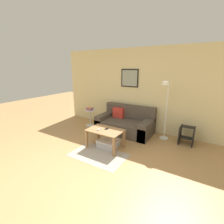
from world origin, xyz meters
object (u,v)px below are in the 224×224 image
at_px(couch, 125,124).
at_px(step_stool, 187,135).
at_px(floor_lamp, 165,103).
at_px(book_stack, 89,109).
at_px(remote_control, 99,129).
at_px(coffee_table, 105,133).
at_px(cell_phone, 107,129).
at_px(storage_bin, 108,143).
at_px(side_table, 90,116).

bearing_deg(couch, step_stool, 3.36).
xyz_separation_m(couch, floor_lamp, (1.17, -0.03, 0.79)).
xyz_separation_m(floor_lamp, book_stack, (-2.48, -0.10, -0.45)).
bearing_deg(remote_control, step_stool, 30.26).
xyz_separation_m(couch, coffee_table, (0.04, -1.20, 0.11)).
relative_size(coffee_table, floor_lamp, 0.53).
relative_size(cell_phone, step_stool, 0.30).
distance_m(couch, step_stool, 1.76).
xyz_separation_m(storage_bin, book_stack, (-1.41, 1.02, 0.51)).
bearing_deg(remote_control, storage_bin, 24.72).
relative_size(floor_lamp, side_table, 2.90).
height_order(coffee_table, remote_control, remote_control).
distance_m(remote_control, cell_phone, 0.20).
bearing_deg(book_stack, storage_bin, -35.88).
bearing_deg(side_table, couch, 5.43).
xyz_separation_m(side_table, step_stool, (3.05, 0.23, -0.09)).
bearing_deg(book_stack, couch, 5.76).
bearing_deg(storage_bin, coffee_table, -141.70).
bearing_deg(storage_bin, couch, 94.90).
bearing_deg(cell_phone, coffee_table, -85.98).
xyz_separation_m(coffee_table, cell_phone, (-0.00, 0.08, 0.10)).
height_order(storage_bin, side_table, side_table).
distance_m(couch, side_table, 1.30).
bearing_deg(cell_phone, storage_bin, -24.89).
bearing_deg(storage_bin, side_table, 143.57).
height_order(floor_lamp, step_stool, floor_lamp).
relative_size(coffee_table, cell_phone, 6.25).
xyz_separation_m(couch, side_table, (-1.29, -0.12, 0.07)).
relative_size(side_table, remote_control, 3.77).
relative_size(coffee_table, remote_control, 5.83).
xyz_separation_m(floor_lamp, side_table, (-2.46, -0.09, -0.72)).
distance_m(side_table, remote_control, 1.66).
distance_m(couch, cell_phone, 1.14).
xyz_separation_m(side_table, remote_control, (1.19, -1.15, 0.15)).
bearing_deg(couch, cell_phone, -88.10).
bearing_deg(floor_lamp, couch, 178.35).
relative_size(floor_lamp, remote_control, 10.95).
bearing_deg(storage_bin, floor_lamp, 46.10).
xyz_separation_m(coffee_table, side_table, (-1.33, 1.07, -0.04)).
bearing_deg(coffee_table, side_table, 141.12).
bearing_deg(coffee_table, storage_bin, 38.30).
bearing_deg(couch, storage_bin, -85.10).
bearing_deg(step_stool, coffee_table, -142.95).
bearing_deg(book_stack, cell_phone, -36.22).
xyz_separation_m(remote_control, cell_phone, (0.14, 0.15, -0.01)).
bearing_deg(coffee_table, floor_lamp, 45.74).
bearing_deg(coffee_table, cell_phone, 91.46).
distance_m(couch, coffee_table, 1.20).
height_order(coffee_table, floor_lamp, floor_lamp).
bearing_deg(side_table, book_stack, -149.89).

